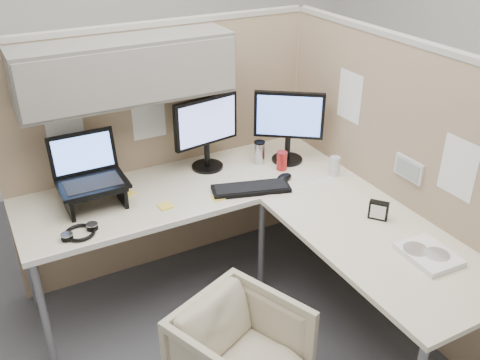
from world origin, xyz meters
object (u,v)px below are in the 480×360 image
office_chair (241,351)px  keyboard (251,189)px  desk (254,214)px  monitor_left (206,128)px

office_chair → keyboard: size_ratio=1.24×
office_chair → keyboard: keyboard is taller
office_chair → keyboard: (0.44, 0.69, 0.46)m
desk → office_chair: 0.75m
monitor_left → office_chair: bearing=-116.3°
desk → keyboard: 0.20m
desk → office_chair: (-0.36, -0.52, -0.40)m
desk → monitor_left: monitor_left is taller
keyboard → office_chair: bearing=-105.8°
desk → keyboard: keyboard is taller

